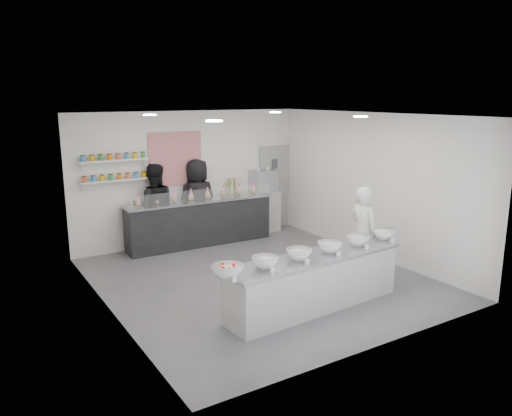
{
  "coord_description": "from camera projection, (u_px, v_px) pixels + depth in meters",
  "views": [
    {
      "loc": [
        -4.67,
        -7.39,
        3.34
      ],
      "look_at": [
        0.17,
        0.4,
        1.26
      ],
      "focal_mm": 35.0,
      "sensor_mm": 36.0,
      "label": 1
    }
  ],
  "objects": [
    {
      "name": "floor",
      "position": [
        260.0,
        279.0,
        9.27
      ],
      "size": [
        6.0,
        6.0,
        0.0
      ],
      "primitive_type": "plane",
      "color": "#515156",
      "rests_on": "ground"
    },
    {
      "name": "ceiling",
      "position": [
        260.0,
        115.0,
        8.6
      ],
      "size": [
        6.0,
        6.0,
        0.0
      ],
      "primitive_type": "plane",
      "rotation": [
        3.14,
        0.0,
        0.0
      ],
      "color": "white",
      "rests_on": "floor"
    },
    {
      "name": "back_wall",
      "position": [
        190.0,
        177.0,
        11.42
      ],
      "size": [
        5.5,
        0.0,
        5.5
      ],
      "primitive_type": "plane",
      "rotation": [
        1.57,
        0.0,
        0.0
      ],
      "color": "white",
      "rests_on": "floor"
    },
    {
      "name": "left_wall",
      "position": [
        106.0,
        220.0,
        7.52
      ],
      "size": [
        0.0,
        6.0,
        6.0
      ],
      "primitive_type": "plane",
      "rotation": [
        1.57,
        0.0,
        1.57
      ],
      "color": "white",
      "rests_on": "floor"
    },
    {
      "name": "right_wall",
      "position": [
        372.0,
        186.0,
        10.35
      ],
      "size": [
        0.0,
        6.0,
        6.0
      ],
      "primitive_type": "plane",
      "rotation": [
        1.57,
        0.0,
        -1.57
      ],
      "color": "white",
      "rests_on": "floor"
    },
    {
      "name": "back_door",
      "position": [
        274.0,
        187.0,
        12.68
      ],
      "size": [
        0.88,
        0.04,
        2.1
      ],
      "primitive_type": "cube",
      "color": "gray",
      "rests_on": "floor"
    },
    {
      "name": "pattern_panel",
      "position": [
        175.0,
        159.0,
        11.12
      ],
      "size": [
        1.25,
        0.03,
        1.2
      ],
      "primitive_type": "cube",
      "color": "#A70614",
      "rests_on": "back_wall"
    },
    {
      "name": "jar_shelf_lower",
      "position": [
        115.0,
        180.0,
        10.42
      ],
      "size": [
        1.45,
        0.22,
        0.04
      ],
      "primitive_type": "cube",
      "color": "silver",
      "rests_on": "back_wall"
    },
    {
      "name": "jar_shelf_upper",
      "position": [
        114.0,
        160.0,
        10.32
      ],
      "size": [
        1.45,
        0.22,
        0.04
      ],
      "primitive_type": "cube",
      "color": "silver",
      "rests_on": "back_wall"
    },
    {
      "name": "preserve_jars",
      "position": [
        115.0,
        167.0,
        10.34
      ],
      "size": [
        1.45,
        0.1,
        0.56
      ],
      "primitive_type": null,
      "color": "#E85D2D",
      "rests_on": "jar_shelf_lower"
    },
    {
      "name": "downlight_0",
      "position": [
        214.0,
        121.0,
        7.06
      ],
      "size": [
        0.24,
        0.24,
        0.02
      ],
      "primitive_type": "cylinder",
      "color": "white",
      "rests_on": "ceiling"
    },
    {
      "name": "downlight_1",
      "position": [
        361.0,
        117.0,
        8.5
      ],
      "size": [
        0.24,
        0.24,
        0.02
      ],
      "primitive_type": "cylinder",
      "color": "white",
      "rests_on": "ceiling"
    },
    {
      "name": "downlight_2",
      "position": [
        150.0,
        115.0,
        9.21
      ],
      "size": [
        0.24,
        0.24,
        0.02
      ],
      "primitive_type": "cylinder",
      "color": "white",
      "rests_on": "ceiling"
    },
    {
      "name": "downlight_3",
      "position": [
        275.0,
        112.0,
        10.65
      ],
      "size": [
        0.24,
        0.24,
        0.02
      ],
      "primitive_type": "cylinder",
      "color": "white",
      "rests_on": "ceiling"
    },
    {
      "name": "prep_counter",
      "position": [
        314.0,
        282.0,
        7.94
      ],
      "size": [
        3.23,
        0.93,
        0.87
      ],
      "primitive_type": "cube",
      "rotation": [
        0.0,
        0.0,
        0.06
      ],
      "color": "#ADADA9",
      "rests_on": "floor"
    },
    {
      "name": "back_bar",
      "position": [
        200.0,
        222.0,
        11.3
      ],
      "size": [
        3.4,
        0.71,
        1.05
      ],
      "primitive_type": "cube",
      "rotation": [
        0.0,
        0.0,
        -0.03
      ],
      "color": "black",
      "rests_on": "floor"
    },
    {
      "name": "sneeze_guard",
      "position": [
        205.0,
        195.0,
        10.91
      ],
      "size": [
        3.34,
        0.1,
        0.29
      ],
      "primitive_type": "cube",
      "rotation": [
        0.0,
        0.0,
        -0.03
      ],
      "color": "white",
      "rests_on": "back_bar"
    },
    {
      "name": "espresso_ledge",
      "position": [
        253.0,
        212.0,
        12.25
      ],
      "size": [
        1.42,
        0.45,
        1.06
      ],
      "primitive_type": "cube",
      "color": "#ADADA9",
      "rests_on": "floor"
    },
    {
      "name": "espresso_machine",
      "position": [
        263.0,
        180.0,
        12.24
      ],
      "size": [
        0.61,
        0.42,
        0.47
      ],
      "primitive_type": "cube",
      "color": "#93969E",
      "rests_on": "espresso_ledge"
    },
    {
      "name": "cup_stacks",
      "position": [
        233.0,
        186.0,
        11.81
      ],
      "size": [
        0.24,
        0.24,
        0.36
      ],
      "primitive_type": null,
      "color": "tan",
      "rests_on": "espresso_ledge"
    },
    {
      "name": "prep_bowls",
      "position": [
        315.0,
        251.0,
        7.83
      ],
      "size": [
        3.68,
        0.74,
        0.16
      ],
      "primitive_type": null,
      "rotation": [
        0.0,
        0.0,
        0.06
      ],
      "color": "white",
      "rests_on": "prep_counter"
    },
    {
      "name": "label_cards",
      "position": [
        335.0,
        263.0,
        7.38
      ],
      "size": [
        3.31,
        0.04,
        0.07
      ],
      "primitive_type": null,
      "color": "white",
      "rests_on": "prep_counter"
    },
    {
      "name": "cookie_bags",
      "position": [
        199.0,
        194.0,
        11.16
      ],
      "size": [
        2.94,
        0.22,
        0.26
      ],
      "primitive_type": null,
      "rotation": [
        0.0,
        0.0,
        -0.03
      ],
      "color": "pink",
      "rests_on": "back_bar"
    },
    {
      "name": "woman_prep",
      "position": [
        363.0,
        233.0,
        9.17
      ],
      "size": [
        0.46,
        0.66,
        1.73
      ],
      "primitive_type": "imported",
      "rotation": [
        0.0,
        0.0,
        1.64
      ],
      "color": "white",
      "rests_on": "floor"
    },
    {
      "name": "staff_left",
      "position": [
        154.0,
        207.0,
        10.92
      ],
      "size": [
        1.12,
        1.0,
        1.9
      ],
      "primitive_type": "imported",
      "rotation": [
        0.0,
        0.0,
        2.78
      ],
      "color": "black",
      "rests_on": "floor"
    },
    {
      "name": "staff_right",
      "position": [
        197.0,
        201.0,
        11.45
      ],
      "size": [
        0.95,
        0.62,
        1.94
      ],
      "primitive_type": "imported",
      "rotation": [
        0.0,
        0.0,
        3.15
      ],
      "color": "black",
      "rests_on": "floor"
    }
  ]
}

